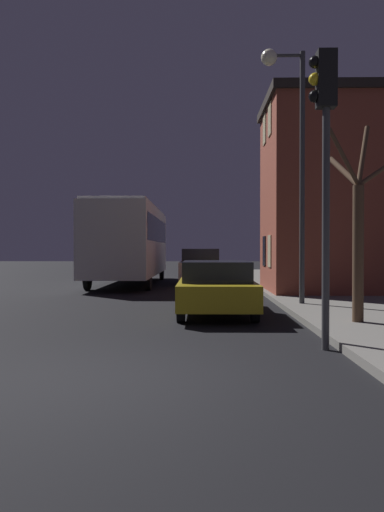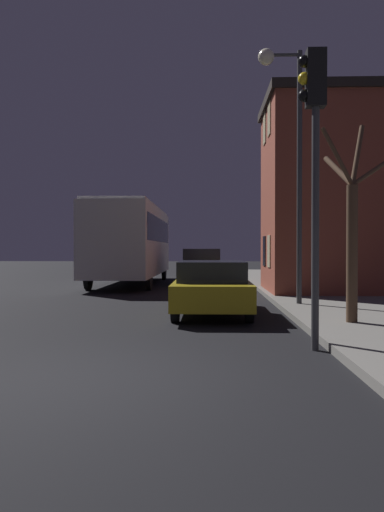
# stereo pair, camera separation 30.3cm
# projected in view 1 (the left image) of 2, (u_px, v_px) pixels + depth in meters

# --- Properties ---
(ground_plane) EXTENTS (120.00, 120.00, 0.00)m
(ground_plane) POSITION_uv_depth(u_px,v_px,m) (101.00, 380.00, 6.14)
(ground_plane) COLOR black
(brick_building) EXTENTS (4.30, 4.49, 6.81)m
(brick_building) POSITION_uv_depth(u_px,v_px,m) (324.00, 194.00, 17.75)
(brick_building) COLOR brown
(brick_building) RESTS_ON sidewalk
(streetlamp) EXTENTS (1.19, 0.44, 6.86)m
(streetlamp) POSITION_uv_depth(u_px,v_px,m) (289.00, 129.00, 13.44)
(streetlamp) COLOR #38383A
(streetlamp) RESTS_ON sidewalk
(traffic_light) EXTENTS (0.43, 0.24, 4.75)m
(traffic_light) POSITION_uv_depth(u_px,v_px,m) (324.00, 137.00, 7.90)
(traffic_light) COLOR #38383A
(traffic_light) RESTS_ON ground
(bare_tree) EXTENTS (1.70, 1.44, 4.11)m
(bare_tree) POSITION_uv_depth(u_px,v_px,m) (358.00, 228.00, 10.14)
(bare_tree) COLOR #473323
(bare_tree) RESTS_ON sidewalk
(bus) EXTENTS (2.60, 10.08, 3.53)m
(bus) POSITION_uv_depth(u_px,v_px,m) (130.00, 238.00, 22.72)
(bus) COLOR beige
(bus) RESTS_ON ground
(car_near_lane) EXTENTS (1.80, 4.41, 1.32)m
(car_near_lane) POSITION_uv_depth(u_px,v_px,m) (216.00, 286.00, 12.28)
(car_near_lane) COLOR olive
(car_near_lane) RESTS_ON ground
(car_mid_lane) EXTENTS (1.83, 4.53, 1.62)m
(car_mid_lane) POSITION_uv_depth(u_px,v_px,m) (200.00, 266.00, 22.71)
(car_mid_lane) COLOR beige
(car_mid_lane) RESTS_ON ground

